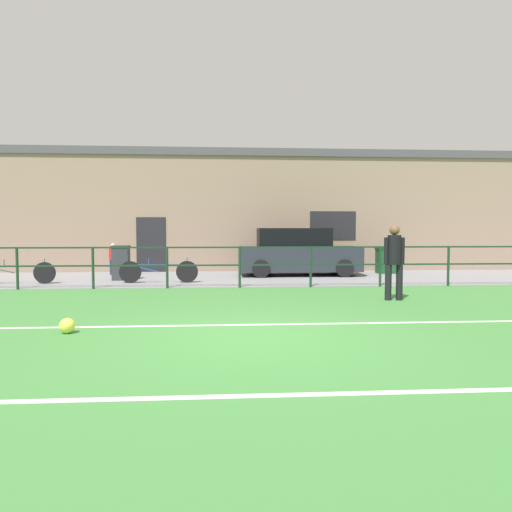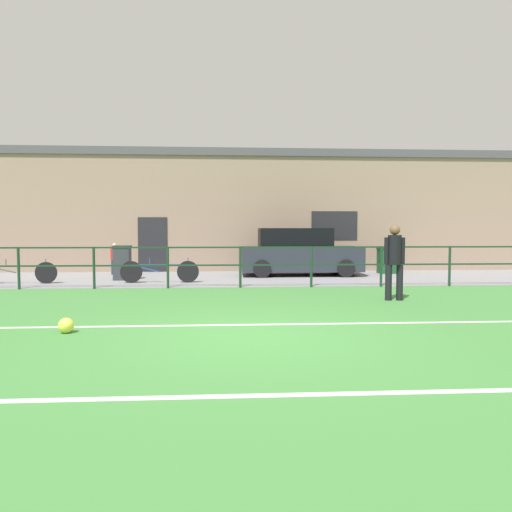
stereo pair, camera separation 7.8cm
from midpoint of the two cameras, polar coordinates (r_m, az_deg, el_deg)
name	(u,v)px [view 1 (the left image)]	position (r m, az deg, el deg)	size (l,w,h in m)	color
ground	(253,338)	(7.01, -0.69, -10.12)	(60.00, 44.00, 0.04)	#42843D
field_line_touchline	(250,325)	(7.88, -1.06, -8.47)	(36.00, 0.11, 0.00)	white
field_line_hash	(269,395)	(4.65, 1.11, -16.82)	(36.00, 0.11, 0.00)	white
pavement_strip	(237,278)	(15.40, -2.48, -2.75)	(48.00, 5.00, 0.02)	gray
perimeter_fence	(240,261)	(12.85, -2.20, -0.62)	(36.07, 0.07, 1.15)	#193823
clubhouse_facade	(235,211)	(19.03, -2.78, 5.53)	(28.00, 2.56, 4.75)	gray
player_goalkeeper	(394,258)	(10.98, 16.49, -0.18)	(0.47, 0.30, 1.72)	black
soccer_ball_match	(67,326)	(7.81, -22.54, -7.95)	(0.24, 0.24, 0.24)	#E5E04C
spectator_child	(113,257)	(17.22, -17.34, -0.10)	(0.30, 0.20, 1.13)	#232D4C
parked_car_red	(298,253)	(16.32, 5.03, 0.36)	(4.17, 1.77, 1.66)	#282D38
bicycle_parked_1	(15,273)	(15.38, -27.77, -1.82)	(2.35, 0.04, 0.74)	black
bicycle_parked_2	(159,271)	(14.21, -12.09, -1.87)	(2.35, 0.04, 0.75)	black
trash_bin_0	(386,260)	(17.66, 15.59, -0.51)	(0.66, 0.56, 0.95)	#194C28
trash_bin_1	(121,263)	(15.30, -16.47, -0.79)	(0.54, 0.45, 1.10)	#33383D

